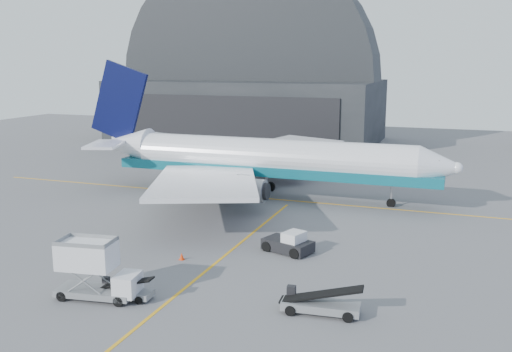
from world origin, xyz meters
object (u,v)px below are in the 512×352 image
at_px(airliner, 258,159).
at_px(belt_loader_b, 320,304).
at_px(pushback_tug, 289,244).
at_px(belt_loader_a, 123,291).
at_px(catering_truck, 95,271).

height_order(airliner, belt_loader_b, airliner).
distance_m(airliner, belt_loader_b, 32.64).
xyz_separation_m(pushback_tug, belt_loader_a, (-7.87, -12.84, -0.21)).
bearing_deg(airliner, pushback_tug, -63.19).
height_order(catering_truck, belt_loader_a, catering_truck).
xyz_separation_m(catering_truck, pushback_tug, (9.59, 13.53, -1.26)).
xyz_separation_m(airliner, belt_loader_b, (14.45, -29.01, -3.85)).
bearing_deg(catering_truck, airliner, 81.45).
bearing_deg(pushback_tug, belt_loader_b, -45.37).
distance_m(airliner, belt_loader_a, 31.41).
bearing_deg(belt_loader_b, airliner, 111.56).
bearing_deg(airliner, belt_loader_a, -87.47).
bearing_deg(belt_loader_b, pushback_tug, 111.00).
bearing_deg(belt_loader_a, belt_loader_b, 5.51).
relative_size(pushback_tug, belt_loader_b, 0.86).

